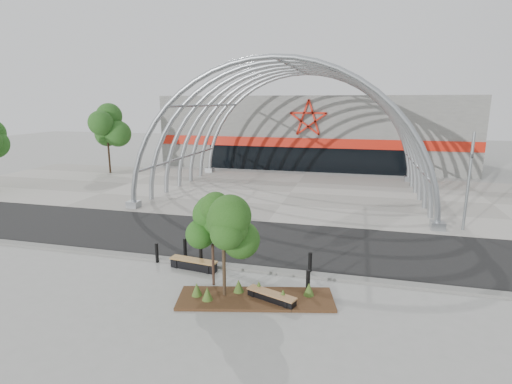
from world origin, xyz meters
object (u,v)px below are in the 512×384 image
(street_tree_0, at_px, (212,227))
(bench_1, at_px, (271,298))
(signal_pole, at_px, (469,180))
(street_tree_1, at_px, (223,228))
(bench_0, at_px, (194,264))
(bollard_2, at_px, (201,257))

(street_tree_0, distance_m, bench_1, 3.60)
(signal_pole, relative_size, street_tree_0, 1.66)
(street_tree_1, height_order, bench_0, street_tree_1)
(street_tree_0, xyz_separation_m, street_tree_1, (0.80, -0.95, 0.32))
(signal_pole, xyz_separation_m, bollard_2, (-12.85, -8.73, -2.50))
(bollard_2, bearing_deg, bench_1, -33.00)
(bench_0, bearing_deg, street_tree_0, -41.32)
(bench_1, xyz_separation_m, bollard_2, (-3.82, 2.48, 0.29))
(bollard_2, bearing_deg, bench_0, -125.18)
(street_tree_1, distance_m, bollard_2, 3.95)
(street_tree_0, height_order, bollard_2, street_tree_0)
(signal_pole, height_order, bollard_2, signal_pole)
(bench_0, xyz_separation_m, bollard_2, (0.23, 0.33, 0.27))
(street_tree_1, relative_size, bench_0, 1.71)
(signal_pole, distance_m, street_tree_0, 15.57)
(bench_0, height_order, bollard_2, bollard_2)
(street_tree_0, distance_m, bollard_2, 2.79)
(signal_pole, bearing_deg, street_tree_1, -134.00)
(street_tree_1, relative_size, bollard_2, 3.91)
(bench_1, bearing_deg, street_tree_0, 160.90)
(street_tree_1, relative_size, bench_1, 1.92)
(street_tree_1, distance_m, bench_0, 4.04)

